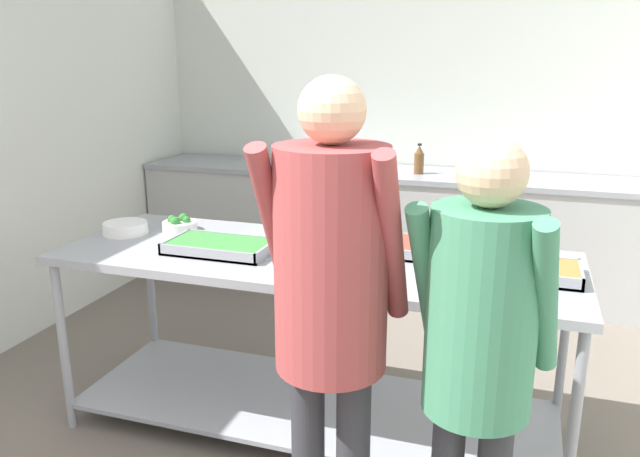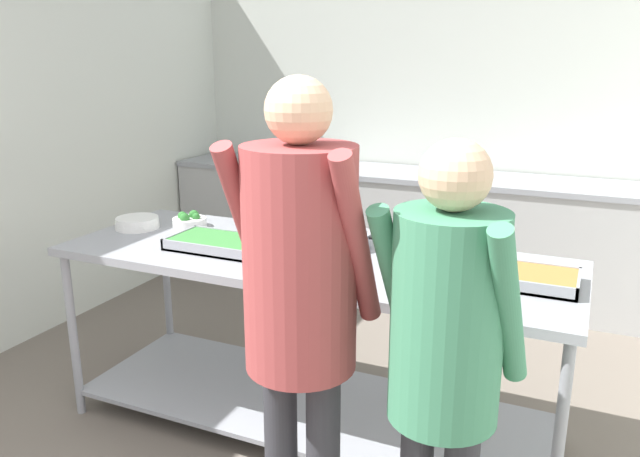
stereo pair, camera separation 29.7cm
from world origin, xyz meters
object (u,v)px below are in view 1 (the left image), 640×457
object	(u,v)px
broccoli_bowl	(180,225)
guest_serving_right	(331,286)
guest_serving_left	(480,332)
water_bottle	(419,160)
serving_tray_greens	(431,250)
sauce_pan	(339,238)
serving_tray_roast	(529,270)
serving_tray_vegetables	(220,247)
plate_stack	(125,228)

from	to	relation	value
broccoli_bowl	guest_serving_right	world-z (taller)	guest_serving_right
guest_serving_left	water_bottle	xyz separation A→B (m)	(-0.67, 2.86, 0.06)
serving_tray_greens	sauce_pan	bearing A→B (deg)	179.17
serving_tray_roast	broccoli_bowl	bearing A→B (deg)	174.66
serving_tray_greens	guest_serving_right	size ratio (longest dim) A/B	0.22
sauce_pan	guest_serving_right	world-z (taller)	guest_serving_right
broccoli_bowl	serving_tray_roast	world-z (taller)	broccoli_bowl
serving_tray_greens	guest_serving_left	bearing A→B (deg)	-73.01
broccoli_bowl	serving_tray_vegetables	bearing A→B (deg)	-35.57
broccoli_bowl	guest_serving_left	size ratio (longest dim) A/B	0.11
serving_tray_vegetables	serving_tray_greens	xyz separation A→B (m)	(0.96, 0.26, -0.00)
serving_tray_vegetables	sauce_pan	size ratio (longest dim) A/B	1.11
broccoli_bowl	guest_serving_right	xyz separation A→B (m)	(1.14, -0.98, 0.14)
guest_serving_left	plate_stack	bearing A→B (deg)	156.35
serving_tray_greens	water_bottle	world-z (taller)	water_bottle
guest_serving_right	serving_tray_greens	bearing A→B (deg)	79.10
broccoli_bowl	water_bottle	world-z (taller)	water_bottle
guest_serving_right	plate_stack	bearing A→B (deg)	148.70
guest_serving_left	water_bottle	size ratio (longest dim) A/B	6.88
guest_serving_right	broccoli_bowl	bearing A→B (deg)	139.47
serving_tray_roast	serving_tray_vegetables	bearing A→B (deg)	-175.81
broccoli_bowl	serving_tray_vegetables	world-z (taller)	broccoli_bowl
broccoli_bowl	serving_tray_roast	xyz separation A→B (m)	(1.76, -0.16, -0.01)
sauce_pan	broccoli_bowl	bearing A→B (deg)	-179.80
guest_serving_left	serving_tray_vegetables	bearing A→B (deg)	151.26
serving_tray_vegetables	guest_serving_left	bearing A→B (deg)	-28.74
sauce_pan	serving_tray_greens	world-z (taller)	sauce_pan
guest_serving_left	water_bottle	bearing A→B (deg)	103.18
serving_tray_greens	guest_serving_right	distance (m)	1.00
guest_serving_left	water_bottle	distance (m)	2.94
serving_tray_greens	broccoli_bowl	bearing A→B (deg)	179.85
serving_tray_greens	water_bottle	xyz separation A→B (m)	(-0.38, 1.92, 0.11)
serving_tray_greens	guest_serving_left	xyz separation A→B (m)	(0.29, -0.95, 0.04)
plate_stack	sauce_pan	distance (m)	1.13
serving_tray_greens	guest_serving_right	bearing A→B (deg)	-100.90
plate_stack	guest_serving_left	bearing A→B (deg)	-23.65
water_bottle	guest_serving_left	bearing A→B (deg)	-76.82
sauce_pan	serving_tray_roast	bearing A→B (deg)	-10.74
guest_serving_right	serving_tray_vegetables	bearing A→B (deg)	137.30
plate_stack	broccoli_bowl	xyz separation A→B (m)	(0.24, 0.13, 0.00)
serving_tray_vegetables	serving_tray_roast	xyz separation A→B (m)	(1.39, 0.10, -0.00)
sauce_pan	serving_tray_roast	xyz separation A→B (m)	(0.88, -0.17, -0.02)
serving_tray_roast	water_bottle	size ratio (longest dim) A/B	1.79
serving_tray_vegetables	guest_serving_right	bearing A→B (deg)	-42.70
sauce_pan	guest_serving_right	size ratio (longest dim) A/B	0.25
sauce_pan	water_bottle	distance (m)	1.91
plate_stack	serving_tray_greens	world-z (taller)	plate_stack
serving_tray_roast	water_bottle	bearing A→B (deg)	111.45
guest_serving_right	serving_tray_roast	bearing A→B (deg)	52.52
plate_stack	water_bottle	bearing A→B (deg)	59.86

